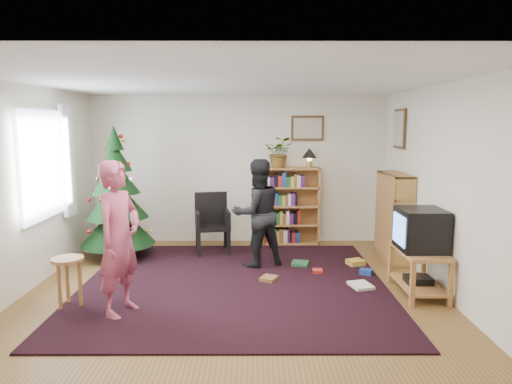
{
  "coord_description": "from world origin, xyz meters",
  "views": [
    {
      "loc": [
        0.26,
        -5.26,
        2.02
      ],
      "look_at": [
        0.28,
        0.91,
        1.1
      ],
      "focal_mm": 32.0,
      "sensor_mm": 36.0,
      "label": 1
    }
  ],
  "objects_px": {
    "picture_right": "(400,129)",
    "table_lamp": "(309,154)",
    "bookshelf_right": "(394,216)",
    "crt_tv": "(421,229)",
    "armchair": "(213,220)",
    "picture_back": "(308,128)",
    "person_by_chair": "(257,213)",
    "tv_stand": "(419,268)",
    "christmas_tree": "(117,204)",
    "stool": "(68,269)",
    "person_standing": "(119,239)",
    "bookshelf_back": "(291,205)",
    "potted_plant": "(279,152)"
  },
  "relations": [
    {
      "from": "picture_right",
      "to": "table_lamp",
      "type": "xyz_separation_m",
      "value": [
        -1.3,
        0.59,
        -0.43
      ]
    },
    {
      "from": "bookshelf_right",
      "to": "crt_tv",
      "type": "xyz_separation_m",
      "value": [
        -0.12,
        -1.43,
        0.13
      ]
    },
    {
      "from": "armchair",
      "to": "table_lamp",
      "type": "relative_size",
      "value": 2.9
    },
    {
      "from": "table_lamp",
      "to": "picture_back",
      "type": "bearing_deg",
      "value": 99.56
    },
    {
      "from": "person_by_chair",
      "to": "crt_tv",
      "type": "bearing_deg",
      "value": 127.25
    },
    {
      "from": "tv_stand",
      "to": "crt_tv",
      "type": "height_order",
      "value": "crt_tv"
    },
    {
      "from": "picture_right",
      "to": "christmas_tree",
      "type": "relative_size",
      "value": 0.3
    },
    {
      "from": "crt_tv",
      "to": "stool",
      "type": "xyz_separation_m",
      "value": [
        -4.01,
        -0.4,
        -0.35
      ]
    },
    {
      "from": "picture_right",
      "to": "bookshelf_right",
      "type": "distance_m",
      "value": 1.34
    },
    {
      "from": "bookshelf_right",
      "to": "person_standing",
      "type": "xyz_separation_m",
      "value": [
        -3.51,
        -1.99,
        0.16
      ]
    },
    {
      "from": "picture_right",
      "to": "armchair",
      "type": "distance_m",
      "value": 3.22
    },
    {
      "from": "christmas_tree",
      "to": "table_lamp",
      "type": "bearing_deg",
      "value": 15.82
    },
    {
      "from": "crt_tv",
      "to": "armchair",
      "type": "distance_m",
      "value": 3.22
    },
    {
      "from": "armchair",
      "to": "person_by_chair",
      "type": "height_order",
      "value": "person_by_chair"
    },
    {
      "from": "christmas_tree",
      "to": "bookshelf_back",
      "type": "relative_size",
      "value": 1.54
    },
    {
      "from": "tv_stand",
      "to": "crt_tv",
      "type": "distance_m",
      "value": 0.47
    },
    {
      "from": "crt_tv",
      "to": "potted_plant",
      "type": "height_order",
      "value": "potted_plant"
    },
    {
      "from": "armchair",
      "to": "bookshelf_right",
      "type": "bearing_deg",
      "value": -19.31
    },
    {
      "from": "crt_tv",
      "to": "bookshelf_right",
      "type": "bearing_deg",
      "value": 85.1
    },
    {
      "from": "picture_back",
      "to": "bookshelf_right",
      "type": "height_order",
      "value": "picture_back"
    },
    {
      "from": "bookshelf_back",
      "to": "stool",
      "type": "height_order",
      "value": "bookshelf_back"
    },
    {
      "from": "person_by_chair",
      "to": "stool",
      "type": "bearing_deg",
      "value": 12.35
    },
    {
      "from": "armchair",
      "to": "stool",
      "type": "relative_size",
      "value": 1.66
    },
    {
      "from": "picture_back",
      "to": "stool",
      "type": "relative_size",
      "value": 0.97
    },
    {
      "from": "armchair",
      "to": "person_by_chair",
      "type": "distance_m",
      "value": 1.06
    },
    {
      "from": "person_standing",
      "to": "potted_plant",
      "type": "relative_size",
      "value": 3.25
    },
    {
      "from": "crt_tv",
      "to": "table_lamp",
      "type": "distance_m",
      "value": 2.68
    },
    {
      "from": "bookshelf_back",
      "to": "armchair",
      "type": "height_order",
      "value": "bookshelf_back"
    },
    {
      "from": "picture_back",
      "to": "person_standing",
      "type": "bearing_deg",
      "value": -127.18
    },
    {
      "from": "tv_stand",
      "to": "table_lamp",
      "type": "distance_m",
      "value": 2.85
    },
    {
      "from": "table_lamp",
      "to": "person_standing",
      "type": "bearing_deg",
      "value": -128.71
    },
    {
      "from": "christmas_tree",
      "to": "potted_plant",
      "type": "xyz_separation_m",
      "value": [
        2.49,
        0.85,
        0.72
      ]
    },
    {
      "from": "picture_right",
      "to": "person_by_chair",
      "type": "xyz_separation_m",
      "value": [
        -2.18,
        -0.68,
        -1.18
      ]
    },
    {
      "from": "tv_stand",
      "to": "stool",
      "type": "xyz_separation_m",
      "value": [
        -4.02,
        -0.4,
        0.12
      ]
    },
    {
      "from": "picture_back",
      "to": "bookshelf_back",
      "type": "relative_size",
      "value": 0.42
    },
    {
      "from": "tv_stand",
      "to": "bookshelf_right",
      "type": "bearing_deg",
      "value": 85.21
    },
    {
      "from": "picture_back",
      "to": "person_by_chair",
      "type": "relative_size",
      "value": 0.36
    },
    {
      "from": "armchair",
      "to": "table_lamp",
      "type": "xyz_separation_m",
      "value": [
        1.57,
        0.51,
        1.01
      ]
    },
    {
      "from": "christmas_tree",
      "to": "armchair",
      "type": "height_order",
      "value": "christmas_tree"
    },
    {
      "from": "bookshelf_back",
      "to": "person_by_chair",
      "type": "height_order",
      "value": "person_by_chair"
    },
    {
      "from": "picture_right",
      "to": "bookshelf_right",
      "type": "xyz_separation_m",
      "value": [
        -0.14,
        -0.34,
        -1.29
      ]
    },
    {
      "from": "bookshelf_right",
      "to": "picture_right",
      "type": "bearing_deg",
      "value": -21.74
    },
    {
      "from": "armchair",
      "to": "crt_tv",
      "type": "bearing_deg",
      "value": -45.88
    },
    {
      "from": "picture_back",
      "to": "crt_tv",
      "type": "xyz_separation_m",
      "value": [
        1.07,
        -2.5,
        -1.16
      ]
    },
    {
      "from": "tv_stand",
      "to": "person_standing",
      "type": "xyz_separation_m",
      "value": [
        -3.39,
        -0.56,
        0.5
      ]
    },
    {
      "from": "picture_right",
      "to": "armchair",
      "type": "bearing_deg",
      "value": 178.43
    },
    {
      "from": "tv_stand",
      "to": "table_lamp",
      "type": "bearing_deg",
      "value": 113.93
    },
    {
      "from": "bookshelf_right",
      "to": "stool",
      "type": "relative_size",
      "value": 2.28
    },
    {
      "from": "tv_stand",
      "to": "stool",
      "type": "bearing_deg",
      "value": -174.35
    },
    {
      "from": "tv_stand",
      "to": "person_standing",
      "type": "distance_m",
      "value": 3.47
    }
  ]
}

